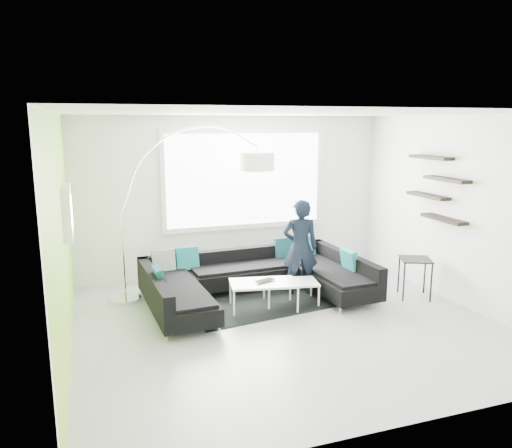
# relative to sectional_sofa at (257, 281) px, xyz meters

# --- Properties ---
(ground) EXTENTS (5.50, 5.50, 0.00)m
(ground) POSITION_rel_sectional_sofa_xyz_m (0.08, -0.98, -0.31)
(ground) COLOR #939399
(ground) RESTS_ON ground
(room_shell) EXTENTS (5.54, 5.04, 2.82)m
(room_shell) POSITION_rel_sectional_sofa_xyz_m (0.12, -0.77, 1.50)
(room_shell) COLOR silver
(room_shell) RESTS_ON ground
(sectional_sofa) EXTENTS (3.39, 2.21, 0.71)m
(sectional_sofa) POSITION_rel_sectional_sofa_xyz_m (0.00, 0.00, 0.00)
(sectional_sofa) COLOR black
(sectional_sofa) RESTS_ON ground
(rug) EXTENTS (2.42, 1.90, 0.01)m
(rug) POSITION_rel_sectional_sofa_xyz_m (-0.03, 0.03, -0.31)
(rug) COLOR black
(rug) RESTS_ON ground
(coffee_table) EXTENTS (1.35, 0.93, 0.41)m
(coffee_table) POSITION_rel_sectional_sofa_xyz_m (0.21, -0.31, -0.11)
(coffee_table) COLOR white
(coffee_table) RESTS_ON ground
(arc_lamp) EXTENTS (2.47, 0.74, 2.64)m
(arc_lamp) POSITION_rel_sectional_sofa_xyz_m (-1.92, 0.66, 1.01)
(arc_lamp) COLOR silver
(arc_lamp) RESTS_ON ground
(side_table) EXTENTS (0.59, 0.59, 0.62)m
(side_table) POSITION_rel_sectional_sofa_xyz_m (2.37, -0.64, -0.00)
(side_table) COLOR black
(side_table) RESTS_ON ground
(person) EXTENTS (0.74, 0.64, 1.52)m
(person) POSITION_rel_sectional_sofa_xyz_m (0.74, 0.09, 0.45)
(person) COLOR black
(person) RESTS_ON ground
(laptop) EXTENTS (0.46, 0.43, 0.03)m
(laptop) POSITION_rel_sectional_sofa_xyz_m (0.03, -0.38, 0.11)
(laptop) COLOR black
(laptop) RESTS_ON coffee_table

